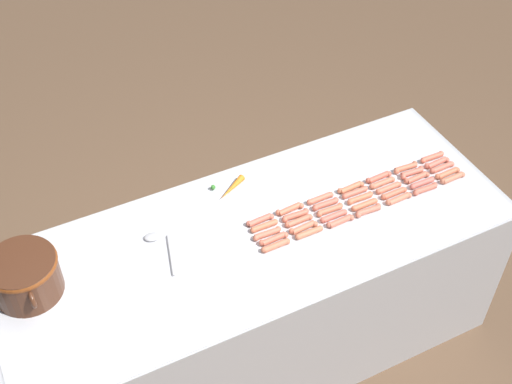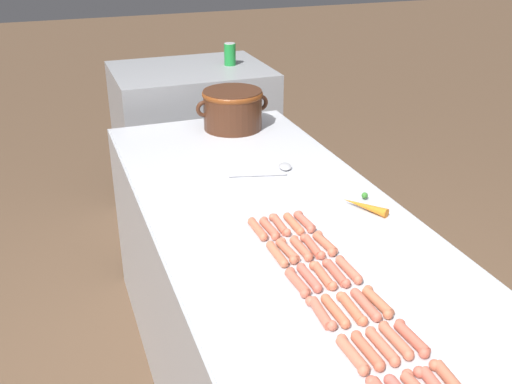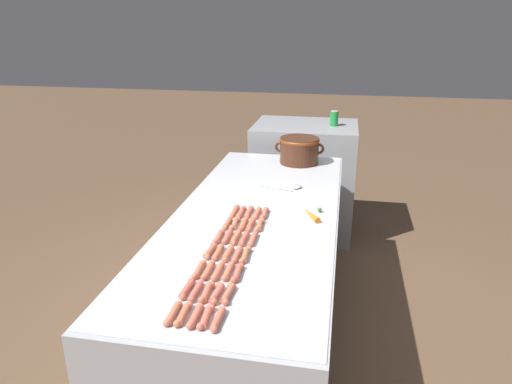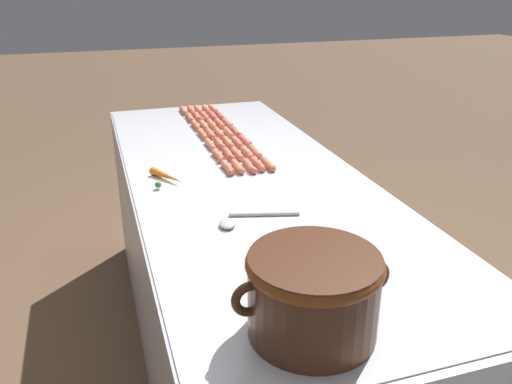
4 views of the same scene
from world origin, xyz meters
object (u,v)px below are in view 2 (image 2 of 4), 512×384
Objects in this scene: hot_dog_19 at (301,248)px; hot_dog_33 at (325,243)px; hot_dog_16 at (382,346)px; hot_dog_18 at (323,275)px; hot_dog_25 at (336,273)px; hot_dog_27 at (293,223)px; hot_dog_9 at (367,350)px; hot_dog_11 at (309,278)px; hot_dog_23 at (396,340)px; hot_dog_31 at (378,302)px; hot_dog_32 at (349,270)px; bean_pot at (233,107)px; hot_dog_6 at (258,229)px; serving_spoon at (276,169)px; hot_dog_24 at (366,305)px; hot_dog_13 at (270,228)px; hot_dog_34 at (305,221)px; hot_dog_20 at (280,225)px; hot_dog_4 at (297,282)px; carrot at (364,205)px; hot_dog_5 at (277,254)px; hot_dog_3 at (321,313)px; hot_dog_12 at (288,251)px; hot_dog_30 at (412,338)px; hot_dog_10 at (335,311)px; hot_dog_17 at (352,308)px; hot_dog_2 at (352,354)px; soda_can at (230,54)px; hot_dog_29 at (451,381)px; back_cabinet at (194,149)px.

hot_dog_33 is at bearing 1.16° from hot_dog_19.
hot_dog_16 is 0.31m from hot_dog_18.
hot_dog_25 is 0.31m from hot_dog_27.
hot_dog_11 is at bearing 90.09° from hot_dog_9.
hot_dog_23 is at bearing -82.40° from hot_dog_18.
hot_dog_11 and hot_dog_31 have the same top height.
hot_dog_32 is at bearing 1.50° from hot_dog_18.
bean_pot reaches higher than hot_dog_25.
serving_spoon is at bearing 61.39° from hot_dog_6.
hot_dog_6 reaches higher than serving_spoon.
hot_dog_24 is at bearing 74.22° from hot_dog_16.
hot_dog_13 is 1.00× the size of hot_dog_34.
hot_dog_19 and hot_dog_34 have the same top height.
hot_dog_16 is at bearing -98.57° from serving_spoon.
hot_dog_11 is at bearing 179.22° from hot_dog_32.
hot_dog_20 is 0.32m from hot_dog_25.
carrot is (0.40, 0.34, 0.00)m from hot_dog_4.
serving_spoon is at bearing -89.89° from bean_pot.
hot_dog_5 and hot_dog_19 have the same top height.
hot_dog_20 is at bearing 82.91° from hot_dog_11.
hot_dog_32 is (0.16, 0.15, 0.00)m from hot_dog_3.
hot_dog_5 is 0.16m from hot_dog_13.
hot_dog_6 is at bearing 136.20° from hot_dog_33.
hot_dog_13 is at bearing 90.30° from hot_dog_12.
hot_dog_18 is 1.30m from bean_pot.
hot_dog_3 is at bearing -99.47° from hot_dog_20.
hot_dog_3 is at bearing 134.69° from hot_dog_30.
hot_dog_20 is (0.07, 0.16, 0.00)m from hot_dog_5.
hot_dog_10 and hot_dog_20 have the same top height.
hot_dog_31 is (0.08, 0.15, 0.00)m from hot_dog_16.
hot_dog_25 and hot_dog_27 have the same top height.
carrot reaches higher than hot_dog_3.
hot_dog_17 and hot_dog_32 have the same top height.
hot_dog_24 is at bearing 61.79° from hot_dog_9.
soda_can is at bearing 78.93° from hot_dog_2.
hot_dog_20 is (0.04, 0.01, 0.00)m from hot_dog_13.
hot_dog_2 and hot_dog_3 have the same top height.
hot_dog_16 is at bearing -97.22° from hot_dog_25.
hot_dog_4 is at bearing 128.83° from hot_dog_24.
hot_dog_5 is at bearing -175.69° from hot_dog_19.
hot_dog_11 is (-0.00, 0.32, 0.00)m from hot_dog_9.
hot_dog_4 is 0.53m from carrot.
hot_dog_29 is 0.50× the size of serving_spoon.
serving_spoon is at bearing 77.43° from hot_dog_10.
bean_pot is at bearing 76.41° from hot_dog_6.
hot_dog_16 is 0.33m from hot_dog_32.
hot_dog_25 is at bearing 69.31° from hot_dog_2.
back_cabinet is at bearing 86.38° from hot_dog_17.
hot_dog_23 and hot_dog_34 have the same top height.
hot_dog_31 is at bearing -76.40° from hot_dog_19.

